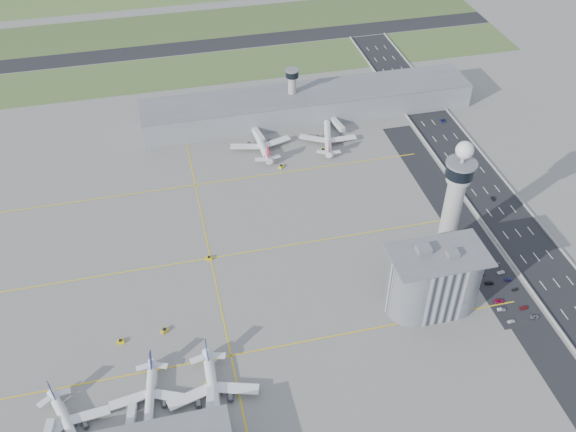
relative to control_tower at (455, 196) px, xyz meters
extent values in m
plane|color=gray|center=(-72.00, -8.00, -35.04)|extent=(1000.00, 1000.00, 0.00)
cube|color=#496931|center=(-92.00, 217.00, -35.00)|extent=(480.00, 50.00, 0.08)
cube|color=#3D5226|center=(-92.00, 292.00, -35.00)|extent=(480.00, 60.00, 0.08)
cube|color=black|center=(-92.00, 254.00, -34.98)|extent=(480.00, 22.00, 0.10)
cube|color=black|center=(43.00, -8.00, -34.99)|extent=(28.00, 500.00, 0.10)
cube|color=#9E9E99|center=(29.00, -8.00, -34.44)|extent=(0.60, 500.00, 1.20)
cube|color=#9E9E99|center=(57.00, -8.00, -34.44)|extent=(0.60, 500.00, 1.20)
cube|color=black|center=(18.00, -18.00, -35.00)|extent=(18.00, 260.00, 0.08)
cube|color=black|center=(16.00, -30.00, -34.99)|extent=(20.00, 44.00, 0.10)
cube|color=yellow|center=(-112.00, -38.00, -35.04)|extent=(260.00, 0.60, 0.01)
cube|color=yellow|center=(-112.00, 22.00, -35.04)|extent=(260.00, 0.60, 0.01)
cube|color=yellow|center=(-112.00, 82.00, -35.04)|extent=(260.00, 0.60, 0.01)
cube|color=yellow|center=(-112.00, 22.00, -35.04)|extent=(0.60, 260.00, 0.01)
cylinder|color=#ADAAA5|center=(0.00, 0.00, -11.04)|extent=(8.40, 8.40, 48.00)
cylinder|color=#ADAAA5|center=(0.00, 0.00, 10.96)|extent=(11.00, 11.00, 4.00)
cylinder|color=black|center=(0.00, 0.00, 14.96)|extent=(13.00, 13.00, 6.00)
cylinder|color=slate|center=(0.00, 0.00, 18.46)|extent=(14.00, 14.00, 1.00)
cylinder|color=#ADAAA5|center=(0.00, 0.00, 20.96)|extent=(1.60, 1.60, 5.00)
sphere|color=white|center=(0.00, 0.00, 25.46)|extent=(8.00, 8.00, 8.00)
cylinder|color=#ADAAA5|center=(-42.00, 142.00, -21.04)|extent=(5.00, 5.00, 28.00)
cylinder|color=black|center=(-42.00, 142.00, -6.04)|extent=(8.00, 8.00, 4.00)
cylinder|color=slate|center=(-42.00, 142.00, -3.54)|extent=(8.60, 8.60, 0.80)
cube|color=#B2B2B7|center=(-20.00, -30.00, -20.04)|extent=(18.00, 24.00, 30.00)
cylinder|color=#B2B2B7|center=(-29.00, -30.00, -20.04)|extent=(24.00, 24.00, 30.00)
cylinder|color=#B2B2B7|center=(-11.00, -30.00, -20.04)|extent=(24.00, 24.00, 30.00)
cube|color=slate|center=(-20.00, -30.00, -4.64)|extent=(42.00, 24.00, 0.80)
cube|color=slate|center=(-26.00, -27.00, -3.04)|extent=(6.00, 5.00, 3.00)
cube|color=slate|center=(-15.00, -32.00, -3.34)|extent=(5.00, 4.00, 2.40)
cube|color=gray|center=(-32.00, 140.00, -27.54)|extent=(210.00, 32.00, 15.00)
cube|color=slate|center=(-32.00, 140.00, -19.64)|extent=(210.00, 32.00, 0.80)
imported|color=white|center=(10.76, -48.59, -34.42)|extent=(3.73, 1.68, 1.24)
imported|color=gray|center=(9.90, -41.38, -34.40)|extent=(4.06, 1.85, 1.29)
imported|color=#A2143E|center=(11.31, -36.48, -34.41)|extent=(4.79, 2.69, 1.26)
imported|color=black|center=(12.12, -25.19, -34.42)|extent=(4.43, 2.13, 1.25)
imported|color=navy|center=(10.92, -18.99, -34.45)|extent=(3.65, 1.87, 1.19)
imported|color=silver|center=(9.80, -14.08, -34.50)|extent=(3.34, 1.24, 1.09)
imported|color=slate|center=(22.18, -48.58, -34.45)|extent=(4.34, 2.13, 1.19)
imported|color=maroon|center=(20.22, -42.67, -34.45)|extent=(4.19, 2.00, 1.18)
imported|color=black|center=(21.86, -31.61, -34.50)|extent=(3.31, 1.60, 1.09)
imported|color=#1B194B|center=(21.81, -25.22, -34.46)|extent=(3.65, 1.55, 1.17)
imported|color=white|center=(20.82, -20.05, -34.49)|extent=(4.14, 2.29, 1.10)
imported|color=gray|center=(21.50, -14.21, -34.47)|extent=(4.05, 2.01, 1.13)
imported|color=black|center=(43.31, 31.93, -34.46)|extent=(1.55, 3.60, 1.15)
imported|color=navy|center=(49.37, 111.41, -34.40)|extent=(2.64, 4.80, 1.27)
imported|color=#A2A4A5|center=(37.06, 171.77, -34.43)|extent=(1.78, 3.71, 1.22)
camera|label=1|loc=(-127.21, -205.00, 182.81)|focal=40.00mm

